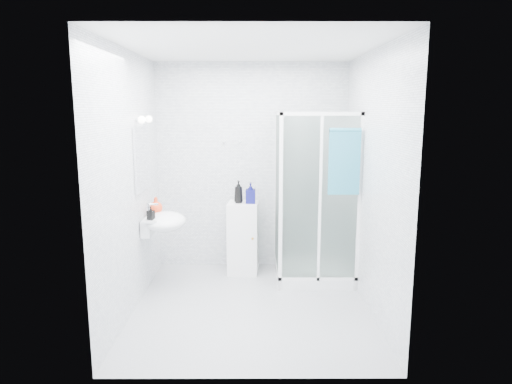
{
  "coord_description": "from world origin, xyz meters",
  "views": [
    {
      "loc": [
        0.04,
        -4.47,
        2.03
      ],
      "look_at": [
        0.05,
        0.35,
        1.15
      ],
      "focal_mm": 32.0,
      "sensor_mm": 36.0,
      "label": 1
    }
  ],
  "objects_px": {
    "shampoo_bottle_a": "(238,192)",
    "soap_dispenser_black": "(151,213)",
    "hand_towel": "(344,160)",
    "shampoo_bottle_b": "(251,193)",
    "soap_dispenser_orange": "(156,205)",
    "shower_enclosure": "(308,244)",
    "wall_basin": "(163,222)",
    "storage_cabinet": "(243,238)"
  },
  "relations": [
    {
      "from": "storage_cabinet",
      "to": "wall_basin",
      "type": "bearing_deg",
      "value": -142.93
    },
    {
      "from": "shower_enclosure",
      "to": "hand_towel",
      "type": "relative_size",
      "value": 2.81
    },
    {
      "from": "shower_enclosure",
      "to": "shampoo_bottle_b",
      "type": "height_order",
      "value": "shower_enclosure"
    },
    {
      "from": "hand_towel",
      "to": "soap_dispenser_black",
      "type": "height_order",
      "value": "hand_towel"
    },
    {
      "from": "hand_towel",
      "to": "shampoo_bottle_b",
      "type": "distance_m",
      "value": 1.28
    },
    {
      "from": "shampoo_bottle_a",
      "to": "shampoo_bottle_b",
      "type": "xyz_separation_m",
      "value": [
        0.15,
        -0.02,
        -0.01
      ]
    },
    {
      "from": "shower_enclosure",
      "to": "soap_dispenser_orange",
      "type": "xyz_separation_m",
      "value": [
        -1.75,
        -0.18,
        0.51
      ]
    },
    {
      "from": "shower_enclosure",
      "to": "wall_basin",
      "type": "relative_size",
      "value": 3.57
    },
    {
      "from": "soap_dispenser_orange",
      "to": "soap_dispenser_black",
      "type": "height_order",
      "value": "soap_dispenser_orange"
    },
    {
      "from": "hand_towel",
      "to": "soap_dispenser_black",
      "type": "relative_size",
      "value": 4.88
    },
    {
      "from": "shampoo_bottle_b",
      "to": "storage_cabinet",
      "type": "bearing_deg",
      "value": 164.95
    },
    {
      "from": "shampoo_bottle_b",
      "to": "soap_dispenser_orange",
      "type": "bearing_deg",
      "value": -159.22
    },
    {
      "from": "storage_cabinet",
      "to": "shower_enclosure",
      "type": "bearing_deg",
      "value": -13.61
    },
    {
      "from": "hand_towel",
      "to": "shampoo_bottle_a",
      "type": "height_order",
      "value": "hand_towel"
    },
    {
      "from": "shampoo_bottle_a",
      "to": "soap_dispenser_black",
      "type": "bearing_deg",
      "value": -141.29
    },
    {
      "from": "hand_towel",
      "to": "shampoo_bottle_b",
      "type": "bearing_deg",
      "value": 148.13
    },
    {
      "from": "shampoo_bottle_a",
      "to": "shower_enclosure",
      "type": "bearing_deg",
      "value": -16.12
    },
    {
      "from": "wall_basin",
      "to": "hand_towel",
      "type": "height_order",
      "value": "hand_towel"
    },
    {
      "from": "wall_basin",
      "to": "storage_cabinet",
      "type": "bearing_deg",
      "value": 32.85
    },
    {
      "from": "shower_enclosure",
      "to": "soap_dispenser_black",
      "type": "relative_size",
      "value": 13.7
    },
    {
      "from": "wall_basin",
      "to": "storage_cabinet",
      "type": "distance_m",
      "value": 1.1
    },
    {
      "from": "shower_enclosure",
      "to": "shampoo_bottle_a",
      "type": "bearing_deg",
      "value": 163.88
    },
    {
      "from": "wall_basin",
      "to": "shower_enclosure",
      "type": "bearing_deg",
      "value": 10.81
    },
    {
      "from": "wall_basin",
      "to": "soap_dispenser_black",
      "type": "height_order",
      "value": "wall_basin"
    },
    {
      "from": "shower_enclosure",
      "to": "wall_basin",
      "type": "bearing_deg",
      "value": -169.19
    },
    {
      "from": "soap_dispenser_orange",
      "to": "soap_dispenser_black",
      "type": "distance_m",
      "value": 0.31
    },
    {
      "from": "storage_cabinet",
      "to": "shampoo_bottle_b",
      "type": "relative_size",
      "value": 3.51
    },
    {
      "from": "wall_basin",
      "to": "shampoo_bottle_a",
      "type": "bearing_deg",
      "value": 34.04
    },
    {
      "from": "wall_basin",
      "to": "shampoo_bottle_a",
      "type": "height_order",
      "value": "shampoo_bottle_a"
    },
    {
      "from": "shower_enclosure",
      "to": "soap_dispenser_orange",
      "type": "height_order",
      "value": "shower_enclosure"
    },
    {
      "from": "soap_dispenser_orange",
      "to": "shower_enclosure",
      "type": "bearing_deg",
      "value": 5.9
    },
    {
      "from": "shower_enclosure",
      "to": "soap_dispenser_black",
      "type": "bearing_deg",
      "value": -164.28
    },
    {
      "from": "shampoo_bottle_a",
      "to": "soap_dispenser_orange",
      "type": "xyz_separation_m",
      "value": [
        -0.92,
        -0.42,
        -0.08
      ]
    },
    {
      "from": "hand_towel",
      "to": "soap_dispenser_black",
      "type": "xyz_separation_m",
      "value": [
        -2.07,
        -0.09,
        -0.56
      ]
    },
    {
      "from": "hand_towel",
      "to": "soap_dispenser_orange",
      "type": "height_order",
      "value": "hand_towel"
    },
    {
      "from": "wall_basin",
      "to": "hand_towel",
      "type": "bearing_deg",
      "value": -2.46
    },
    {
      "from": "hand_towel",
      "to": "wall_basin",
      "type": "bearing_deg",
      "value": 177.54
    },
    {
      "from": "wall_basin",
      "to": "shampoo_bottle_a",
      "type": "distance_m",
      "value": 1.02
    },
    {
      "from": "wall_basin",
      "to": "shampoo_bottle_a",
      "type": "relative_size",
      "value": 2.02
    },
    {
      "from": "wall_basin",
      "to": "soap_dispenser_orange",
      "type": "distance_m",
      "value": 0.23
    },
    {
      "from": "shower_enclosure",
      "to": "hand_towel",
      "type": "distance_m",
      "value": 1.17
    },
    {
      "from": "storage_cabinet",
      "to": "soap_dispenser_black",
      "type": "distance_m",
      "value": 1.31
    }
  ]
}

